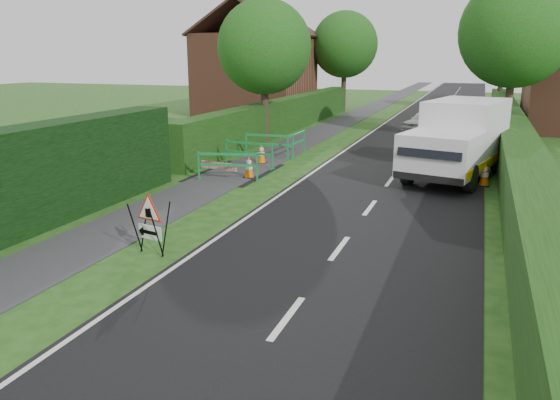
# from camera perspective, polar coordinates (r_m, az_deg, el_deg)

# --- Properties ---
(ground) EXTENTS (120.00, 120.00, 0.00)m
(ground) POSITION_cam_1_polar(r_m,az_deg,el_deg) (9.36, -16.34, -12.07)
(ground) COLOR #1A4513
(ground) RESTS_ON ground
(road_surface) EXTENTS (6.00, 90.00, 0.02)m
(road_surface) POSITION_cam_1_polar(r_m,az_deg,el_deg) (41.91, 16.50, 8.70)
(road_surface) COLOR black
(road_surface) RESTS_ON ground
(footpath) EXTENTS (2.00, 90.00, 0.02)m
(footpath) POSITION_cam_1_polar(r_m,az_deg,el_deg) (42.61, 9.02, 9.22)
(footpath) COLOR #2D2D30
(footpath) RESTS_ON ground
(hedge_west_far) EXTENTS (1.00, 24.00, 1.80)m
(hedge_west_far) POSITION_cam_1_polar(r_m,az_deg,el_deg) (30.65, 0.50, 7.19)
(hedge_west_far) COLOR #14380F
(hedge_west_far) RESTS_ON ground
(hedge_east) EXTENTS (1.20, 50.00, 1.50)m
(hedge_east) POSITION_cam_1_polar(r_m,az_deg,el_deg) (23.03, 23.07, 3.38)
(hedge_east) COLOR #14380F
(hedge_east) RESTS_ON ground
(house_west) EXTENTS (7.50, 7.40, 7.88)m
(house_west) POSITION_cam_1_polar(r_m,az_deg,el_deg) (39.65, -2.51, 13.16)
(house_west) COLOR brown
(house_west) RESTS_ON ground
(tree_nw) EXTENTS (4.40, 4.40, 6.70)m
(tree_nw) POSITION_cam_1_polar(r_m,az_deg,el_deg) (26.48, -1.64, 15.69)
(tree_nw) COLOR #2D2116
(tree_nw) RESTS_ON ground
(tree_ne) EXTENTS (5.20, 5.20, 7.79)m
(tree_ne) POSITION_cam_1_polar(r_m,az_deg,el_deg) (28.66, 23.45, 15.85)
(tree_ne) COLOR #2D2116
(tree_ne) RESTS_ON ground
(tree_fw) EXTENTS (4.80, 4.80, 7.24)m
(tree_fw) POSITION_cam_1_polar(r_m,az_deg,el_deg) (41.77, 6.79, 15.82)
(tree_fw) COLOR #2D2116
(tree_fw) RESTS_ON ground
(tree_fe) EXTENTS (4.20, 4.20, 6.33)m
(tree_fe) POSITION_cam_1_polar(r_m,az_deg,el_deg) (44.63, 22.33, 14.00)
(tree_fe) COLOR #2D2116
(tree_fe) RESTS_ON ground
(triangle_sign) EXTENTS (0.92, 0.92, 1.14)m
(triangle_sign) POSITION_cam_1_polar(r_m,az_deg,el_deg) (11.84, -13.63, -1.97)
(triangle_sign) COLOR black
(triangle_sign) RESTS_ON ground
(works_van) EXTENTS (3.48, 6.08, 2.62)m
(works_van) POSITION_cam_1_polar(r_m,az_deg,el_deg) (19.81, 18.18, 6.20)
(works_van) COLOR silver
(works_van) RESTS_ON ground
(traffic_cone_0) EXTENTS (0.38, 0.38, 0.79)m
(traffic_cone_0) POSITION_cam_1_polar(r_m,az_deg,el_deg) (18.94, 20.59, 2.55)
(traffic_cone_0) COLOR black
(traffic_cone_0) RESTS_ON ground
(traffic_cone_1) EXTENTS (0.38, 0.38, 0.79)m
(traffic_cone_1) POSITION_cam_1_polar(r_m,az_deg,el_deg) (20.25, 19.94, 3.36)
(traffic_cone_1) COLOR black
(traffic_cone_1) RESTS_ON ground
(traffic_cone_2) EXTENTS (0.38, 0.38, 0.79)m
(traffic_cone_2) POSITION_cam_1_polar(r_m,az_deg,el_deg) (22.37, 20.04, 4.39)
(traffic_cone_2) COLOR black
(traffic_cone_2) RESTS_ON ground
(traffic_cone_3) EXTENTS (0.38, 0.38, 0.79)m
(traffic_cone_3) POSITION_cam_1_polar(r_m,az_deg,el_deg) (18.94, -3.25, 3.49)
(traffic_cone_3) COLOR black
(traffic_cone_3) RESTS_ON ground
(traffic_cone_4) EXTENTS (0.38, 0.38, 0.79)m
(traffic_cone_4) POSITION_cam_1_polar(r_m,az_deg,el_deg) (21.49, -1.95, 4.88)
(traffic_cone_4) COLOR black
(traffic_cone_4) RESTS_ON ground
(ped_barrier_0) EXTENTS (2.08, 0.84, 1.00)m
(ped_barrier_0) POSITION_cam_1_polar(r_m,az_deg,el_deg) (18.45, -5.49, 3.89)
(ped_barrier_0) COLOR #167D38
(ped_barrier_0) RESTS_ON ground
(ped_barrier_1) EXTENTS (2.09, 0.59, 1.00)m
(ped_barrier_1) POSITION_cam_1_polar(r_m,az_deg,el_deg) (20.70, -3.29, 5.15)
(ped_barrier_1) COLOR #167D38
(ped_barrier_1) RESTS_ON ground
(ped_barrier_2) EXTENTS (2.09, 0.57, 1.00)m
(ped_barrier_2) POSITION_cam_1_polar(r_m,az_deg,el_deg) (22.69, -1.12, 6.04)
(ped_barrier_2) COLOR #167D38
(ped_barrier_2) RESTS_ON ground
(ped_barrier_3) EXTENTS (0.41, 2.07, 1.00)m
(ped_barrier_3) POSITION_cam_1_polar(r_m,az_deg,el_deg) (23.07, 1.70, 6.18)
(ped_barrier_3) COLOR #167D38
(ped_barrier_3) RESTS_ON ground
(redwhite_plank) EXTENTS (1.48, 0.31, 0.25)m
(redwhite_plank) POSITION_cam_1_polar(r_m,az_deg,el_deg) (18.98, -6.38, 2.23)
(redwhite_plank) COLOR red
(redwhite_plank) RESTS_ON ground
(hatchback_car) EXTENTS (2.55, 3.50, 1.11)m
(hatchback_car) POSITION_cam_1_polar(r_m,az_deg,el_deg) (31.78, 14.92, 7.98)
(hatchback_car) COLOR silver
(hatchback_car) RESTS_ON ground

